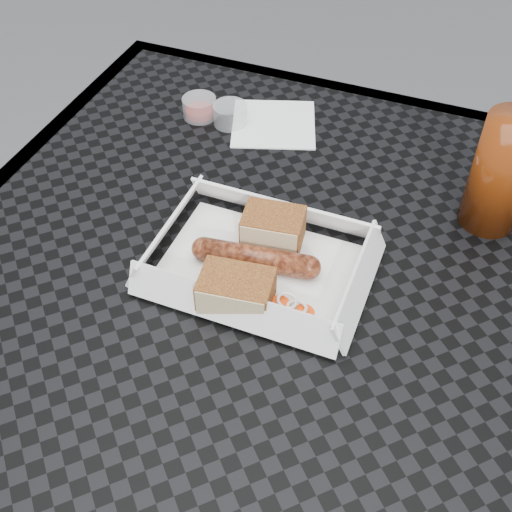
# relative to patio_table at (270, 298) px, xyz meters

# --- Properties ---
(ground) EXTENTS (60.00, 60.00, 0.00)m
(ground) POSITION_rel_patio_table_xyz_m (0.00, 0.00, -0.67)
(ground) COLOR #58585A
(ground) RESTS_ON ground
(patio_table) EXTENTS (0.80, 0.80, 0.74)m
(patio_table) POSITION_rel_patio_table_xyz_m (0.00, 0.00, 0.00)
(patio_table) COLOR black
(patio_table) RESTS_ON ground
(food_tray) EXTENTS (0.22, 0.15, 0.00)m
(food_tray) POSITION_rel_patio_table_xyz_m (-0.01, -0.02, 0.08)
(food_tray) COLOR white
(food_tray) RESTS_ON patio_table
(bratwurst) EXTENTS (0.15, 0.05, 0.03)m
(bratwurst) POSITION_rel_patio_table_xyz_m (-0.01, -0.02, 0.09)
(bratwurst) COLOR brown
(bratwurst) RESTS_ON food_tray
(bread_near) EXTENTS (0.08, 0.06, 0.04)m
(bread_near) POSITION_rel_patio_table_xyz_m (-0.01, 0.02, 0.10)
(bread_near) COLOR brown
(bread_near) RESTS_ON food_tray
(bread_far) EXTENTS (0.08, 0.06, 0.04)m
(bread_far) POSITION_rel_patio_table_xyz_m (-0.01, -0.08, 0.10)
(bread_far) COLOR brown
(bread_far) RESTS_ON food_tray
(veg_garnish) EXTENTS (0.03, 0.03, 0.00)m
(veg_garnish) POSITION_rel_patio_table_xyz_m (0.05, -0.08, 0.08)
(veg_garnish) COLOR #FD470B
(veg_garnish) RESTS_ON food_tray
(napkin) EXTENTS (0.15, 0.15, 0.00)m
(napkin) POSITION_rel_patio_table_xyz_m (-0.09, 0.25, 0.08)
(napkin) COLOR white
(napkin) RESTS_ON patio_table
(condiment_cup_sauce) EXTENTS (0.05, 0.05, 0.03)m
(condiment_cup_sauce) POSITION_rel_patio_table_xyz_m (-0.20, 0.23, 0.09)
(condiment_cup_sauce) COLOR maroon
(condiment_cup_sauce) RESTS_ON patio_table
(condiment_cup_empty) EXTENTS (0.05, 0.05, 0.03)m
(condiment_cup_empty) POSITION_rel_patio_table_xyz_m (-0.15, 0.23, 0.09)
(condiment_cup_empty) COLOR silver
(condiment_cup_empty) RESTS_ON patio_table
(drink_glass) EXTENTS (0.07, 0.07, 0.15)m
(drink_glass) POSITION_rel_patio_table_xyz_m (0.23, 0.16, 0.15)
(drink_glass) COLOR #561F07
(drink_glass) RESTS_ON patio_table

